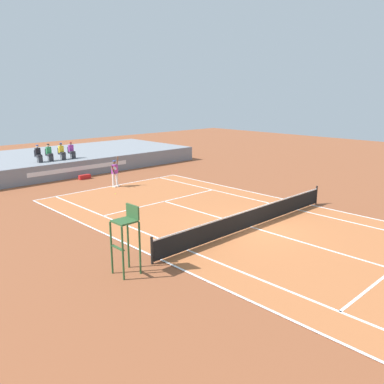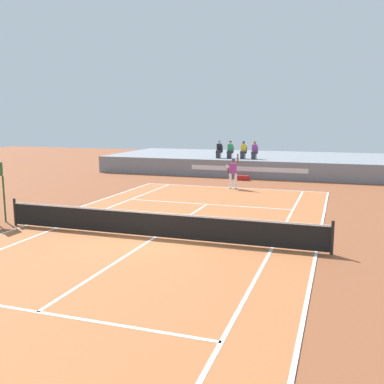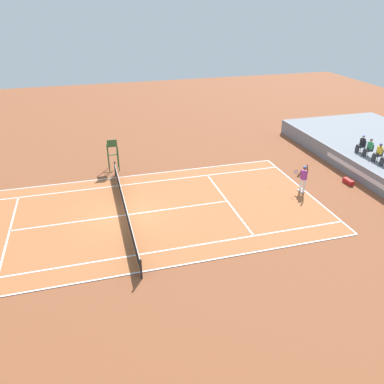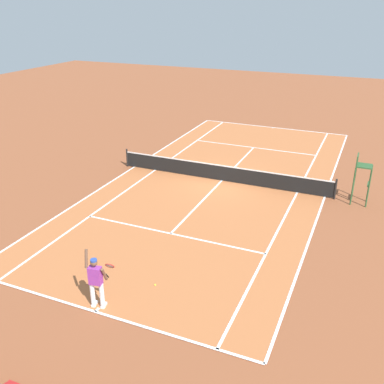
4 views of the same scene
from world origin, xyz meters
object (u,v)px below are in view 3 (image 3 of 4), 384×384
at_px(spectator_seated_2, 378,153).
at_px(tennis_player, 303,178).
at_px(umpire_chair, 112,150).
at_px(equipment_bag, 348,181).
at_px(spectator_seated_1, 369,148).
at_px(tennis_ball, 270,187).
at_px(spectator_seated_0, 361,144).

bearing_deg(spectator_seated_2, tennis_player, -83.44).
bearing_deg(umpire_chair, equipment_bag, 66.05).
xyz_separation_m(spectator_seated_1, spectator_seated_2, (0.99, 0.00, 0.00)).
bearing_deg(tennis_ball, spectator_seated_2, 86.92).
bearing_deg(umpire_chair, spectator_seated_2, 70.37).
height_order(tennis_ball, umpire_chair, umpire_chair).
bearing_deg(spectator_seated_1, tennis_player, -74.58).
height_order(spectator_seated_2, tennis_player, spectator_seated_2).
distance_m(spectator_seated_2, tennis_ball, 8.11).
xyz_separation_m(spectator_seated_0, spectator_seated_1, (0.83, 0.00, 0.00)).
bearing_deg(spectator_seated_1, equipment_bag, -58.59).
bearing_deg(spectator_seated_0, umpire_chair, -104.27).
bearing_deg(spectator_seated_2, spectator_seated_1, 180.00).
distance_m(tennis_ball, equipment_bag, 5.56).
distance_m(spectator_seated_1, spectator_seated_2, 0.99).
bearing_deg(tennis_player, umpire_chair, -121.26).
distance_m(spectator_seated_1, tennis_player, 6.46).
xyz_separation_m(tennis_player, tennis_ball, (-1.14, -1.73, -0.96)).
xyz_separation_m(spectator_seated_2, equipment_bag, (0.48, -2.41, -1.69)).
xyz_separation_m(spectator_seated_0, umpire_chair, (-4.53, -17.79, -0.30)).
relative_size(spectator_seated_0, umpire_chair, 0.52).
distance_m(spectator_seated_0, tennis_player, 6.72).
bearing_deg(spectator_seated_2, equipment_bag, -78.70).
relative_size(spectator_seated_1, umpire_chair, 0.52).
bearing_deg(umpire_chair, tennis_ball, 59.11).
relative_size(umpire_chair, equipment_bag, 2.70).
bearing_deg(tennis_ball, equipment_bag, 80.60).
relative_size(spectator_seated_2, umpire_chair, 0.52).
bearing_deg(spectator_seated_0, spectator_seated_1, 0.00).
xyz_separation_m(tennis_player, umpire_chair, (-7.06, -11.62, 0.56)).
height_order(tennis_ball, equipment_bag, equipment_bag).
relative_size(spectator_seated_0, tennis_player, 0.61).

